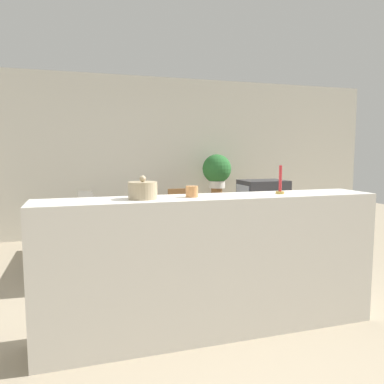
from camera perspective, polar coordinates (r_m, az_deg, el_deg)
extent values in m
plane|color=tan|center=(3.49, 1.14, -17.99)|extent=(14.00, 14.00, 0.00)
cube|color=beige|center=(6.53, -8.40, 5.41)|extent=(9.00, 0.06, 2.70)
cube|color=#605B51|center=(4.95, -11.23, -8.17)|extent=(0.94, 1.89, 0.42)
cube|color=#605B51|center=(4.84, -15.72, -3.49)|extent=(0.20, 1.89, 0.42)
cube|color=#605B51|center=(4.10, -9.97, -9.93)|extent=(0.94, 0.16, 0.59)
cube|color=#605B51|center=(5.77, -12.16, -5.28)|extent=(0.94, 0.16, 0.59)
cube|color=olive|center=(5.83, 10.66, -5.96)|extent=(0.87, 0.58, 0.43)
cube|color=#333338|center=(5.75, 10.76, -1.08)|extent=(0.67, 0.51, 0.58)
cube|color=#939EB2|center=(5.60, 7.71, -1.22)|extent=(0.02, 0.42, 0.45)
cube|color=olive|center=(5.87, -1.31, -3.85)|extent=(0.44, 0.44, 0.04)
cube|color=olive|center=(6.02, -1.84, -1.41)|extent=(0.40, 0.04, 0.41)
cylinder|color=olive|center=(5.68, -2.63, -6.39)|extent=(0.04, 0.04, 0.39)
cylinder|color=olive|center=(5.78, 1.04, -6.15)|extent=(0.04, 0.04, 0.39)
cylinder|color=olive|center=(6.04, -3.54, -5.63)|extent=(0.04, 0.04, 0.39)
cylinder|color=olive|center=(6.14, -0.08, -5.43)|extent=(0.04, 0.04, 0.39)
cylinder|color=olive|center=(6.51, 3.76, -2.91)|extent=(0.19, 0.19, 0.81)
cylinder|color=white|center=(6.45, 3.79, 1.16)|extent=(0.28, 0.28, 0.12)
sphere|color=#2D7033|center=(6.43, 3.81, 3.56)|extent=(0.49, 0.49, 0.49)
cube|color=silver|center=(2.99, 3.28, -11.03)|extent=(2.67, 0.44, 1.09)
cylinder|color=tan|center=(2.73, -7.51, 0.24)|extent=(0.21, 0.21, 0.12)
sphere|color=tan|center=(2.72, -7.53, 2.03)|extent=(0.05, 0.05, 0.05)
cylinder|color=#C6844C|center=(2.82, -0.02, 0.07)|extent=(0.10, 0.10, 0.08)
cylinder|color=#B7933D|center=(3.12, 13.26, -0.08)|extent=(0.07, 0.07, 0.02)
cylinder|color=#B7282D|center=(3.11, 13.31, 2.03)|extent=(0.02, 0.02, 0.21)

